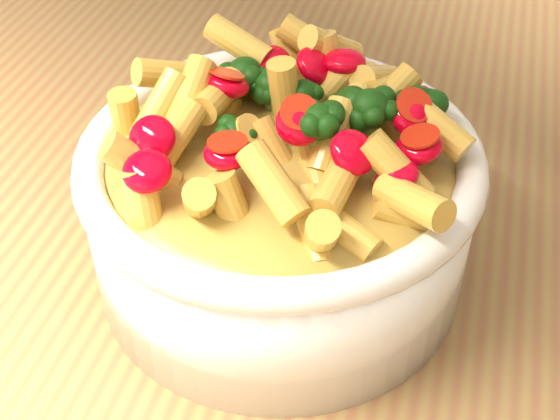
# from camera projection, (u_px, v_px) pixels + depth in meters

# --- Properties ---
(table) EXTENTS (1.20, 0.80, 0.90)m
(table) POSITION_uv_depth(u_px,v_px,m) (400.00, 347.00, 0.58)
(table) COLOR #A17C45
(table) RESTS_ON ground
(serving_bowl) EXTENTS (0.23, 0.23, 0.10)m
(serving_bowl) POSITION_uv_depth(u_px,v_px,m) (280.00, 208.00, 0.46)
(serving_bowl) COLOR white
(serving_bowl) RESTS_ON table
(pasta_salad) EXTENTS (0.18, 0.18, 0.04)m
(pasta_salad) POSITION_uv_depth(u_px,v_px,m) (280.00, 123.00, 0.42)
(pasta_salad) COLOR #FDBF4F
(pasta_salad) RESTS_ON serving_bowl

